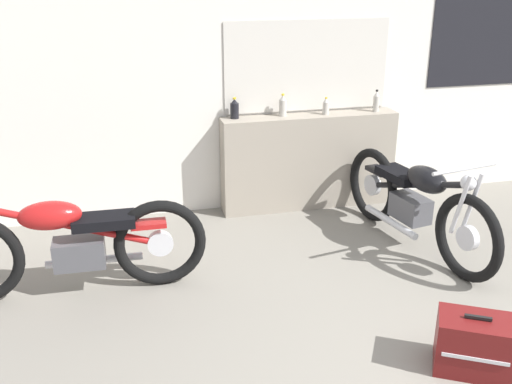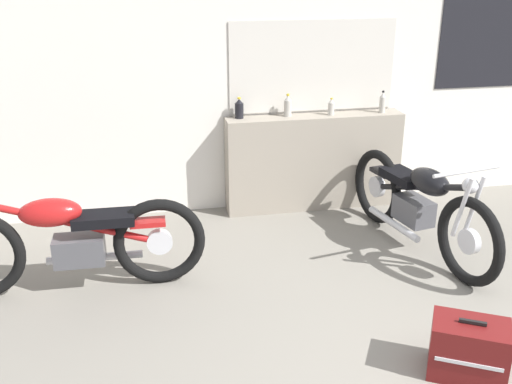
{
  "view_description": "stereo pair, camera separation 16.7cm",
  "coord_description": "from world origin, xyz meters",
  "px_view_note": "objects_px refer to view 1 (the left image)",
  "views": [
    {
      "loc": [
        -2.09,
        -2.15,
        2.5
      ],
      "look_at": [
        -1.02,
        2.3,
        0.7
      ],
      "focal_mm": 42.0,
      "sensor_mm": 36.0,
      "label": 1
    },
    {
      "loc": [
        -1.92,
        -2.18,
        2.5
      ],
      "look_at": [
        -1.02,
        2.3,
        0.7
      ],
      "focal_mm": 42.0,
      "sensor_mm": 36.0,
      "label": 2
    }
  ],
  "objects_px": {
    "bottle_leftmost": "(235,109)",
    "bottle_center": "(326,107)",
    "bottle_right_center": "(376,102)",
    "motorcycle_black": "(416,201)",
    "bottle_left_center": "(283,106)",
    "hard_case_darkred": "(474,345)",
    "motorcycle_red": "(69,243)"
  },
  "relations": [
    {
      "from": "bottle_leftmost",
      "to": "bottle_left_center",
      "type": "bearing_deg",
      "value": -1.96
    },
    {
      "from": "motorcycle_black",
      "to": "hard_case_darkred",
      "type": "bearing_deg",
      "value": -105.01
    },
    {
      "from": "bottle_leftmost",
      "to": "bottle_right_center",
      "type": "bearing_deg",
      "value": -2.45
    },
    {
      "from": "motorcycle_red",
      "to": "bottle_right_center",
      "type": "bearing_deg",
      "value": 22.61
    },
    {
      "from": "bottle_leftmost",
      "to": "bottle_left_center",
      "type": "height_order",
      "value": "bottle_left_center"
    },
    {
      "from": "bottle_left_center",
      "to": "hard_case_darkred",
      "type": "height_order",
      "value": "bottle_left_center"
    },
    {
      "from": "bottle_leftmost",
      "to": "motorcycle_red",
      "type": "bearing_deg",
      "value": -139.76
    },
    {
      "from": "bottle_leftmost",
      "to": "bottle_right_center",
      "type": "distance_m",
      "value": 1.49
    },
    {
      "from": "bottle_center",
      "to": "bottle_left_center",
      "type": "bearing_deg",
      "value": 174.74
    },
    {
      "from": "bottle_center",
      "to": "motorcycle_red",
      "type": "relative_size",
      "value": 0.08
    },
    {
      "from": "bottle_right_center",
      "to": "motorcycle_black",
      "type": "distance_m",
      "value": 1.32
    },
    {
      "from": "bottle_center",
      "to": "bottle_right_center",
      "type": "distance_m",
      "value": 0.55
    },
    {
      "from": "bottle_left_center",
      "to": "bottle_center",
      "type": "relative_size",
      "value": 1.29
    },
    {
      "from": "bottle_leftmost",
      "to": "motorcycle_red",
      "type": "height_order",
      "value": "bottle_leftmost"
    },
    {
      "from": "bottle_center",
      "to": "bottle_right_center",
      "type": "xyz_separation_m",
      "value": [
        0.55,
        -0.01,
        0.02
      ]
    },
    {
      "from": "bottle_left_center",
      "to": "hard_case_darkred",
      "type": "distance_m",
      "value": 3.09
    },
    {
      "from": "bottle_leftmost",
      "to": "bottle_left_center",
      "type": "xyz_separation_m",
      "value": [
        0.49,
        -0.02,
        0.01
      ]
    },
    {
      "from": "bottle_center",
      "to": "hard_case_darkred",
      "type": "bearing_deg",
      "value": -89.74
    },
    {
      "from": "bottle_leftmost",
      "to": "motorcycle_red",
      "type": "relative_size",
      "value": 0.1
    },
    {
      "from": "bottle_leftmost",
      "to": "bottle_center",
      "type": "distance_m",
      "value": 0.94
    },
    {
      "from": "bottle_right_center",
      "to": "motorcycle_black",
      "type": "bearing_deg",
      "value": -93.63
    },
    {
      "from": "bottle_center",
      "to": "motorcycle_red",
      "type": "bearing_deg",
      "value": -153.02
    },
    {
      "from": "bottle_left_center",
      "to": "motorcycle_red",
      "type": "relative_size",
      "value": 0.11
    },
    {
      "from": "hard_case_darkred",
      "to": "bottle_left_center",
      "type": "bearing_deg",
      "value": 98.93
    },
    {
      "from": "bottle_right_center",
      "to": "bottle_left_center",
      "type": "bearing_deg",
      "value": 177.31
    },
    {
      "from": "bottle_center",
      "to": "hard_case_darkred",
      "type": "xyz_separation_m",
      "value": [
        0.01,
        -2.88,
        -0.89
      ]
    },
    {
      "from": "bottle_left_center",
      "to": "motorcycle_red",
      "type": "distance_m",
      "value": 2.56
    },
    {
      "from": "motorcycle_black",
      "to": "bottle_center",
      "type": "bearing_deg",
      "value": 112.68
    },
    {
      "from": "bottle_leftmost",
      "to": "bottle_center",
      "type": "height_order",
      "value": "bottle_leftmost"
    },
    {
      "from": "bottle_leftmost",
      "to": "bottle_center",
      "type": "relative_size",
      "value": 1.19
    },
    {
      "from": "bottle_right_center",
      "to": "bottle_leftmost",
      "type": "bearing_deg",
      "value": 177.55
    },
    {
      "from": "bottle_leftmost",
      "to": "motorcycle_black",
      "type": "xyz_separation_m",
      "value": [
        1.42,
        -1.2,
        -0.65
      ]
    }
  ]
}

